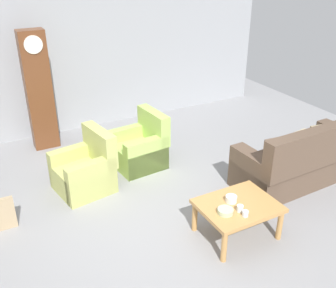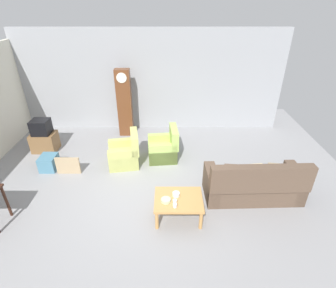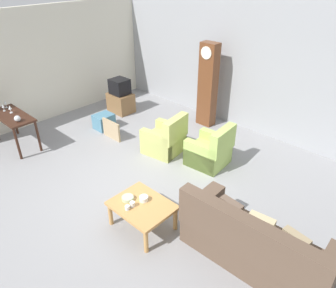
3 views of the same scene
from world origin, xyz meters
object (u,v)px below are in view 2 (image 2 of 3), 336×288
object	(u,v)px
grandfather_clock	(124,103)
bowl_shallow_green	(166,200)
coffee_table_wood	(178,201)
storage_box_blue	(49,163)
cup_blue_rimmed	(175,206)
couch_floral	(253,185)
armchair_olive_far	(164,149)
armchair_olive_near	(125,154)
tv_crt	(41,127)
bowl_white_stacked	(176,194)
cup_white_porcelain	(175,202)
tv_stand_cabinet	(44,142)
framed_picture_leaning	(68,166)

from	to	relation	value
grandfather_clock	bowl_shallow_green	xyz separation A→B (m)	(1.31, -3.80, -0.58)
coffee_table_wood	storage_box_blue	world-z (taller)	coffee_table_wood
cup_blue_rimmed	couch_floral	bearing A→B (deg)	24.83
armchair_olive_far	bowl_shallow_green	distance (m)	2.32
coffee_table_wood	storage_box_blue	bearing A→B (deg)	152.69
armchair_olive_near	bowl_shallow_green	bearing A→B (deg)	-61.49
armchair_olive_near	tv_crt	distance (m)	2.60
bowl_white_stacked	cup_blue_rimmed	bearing A→B (deg)	-95.38
armchair_olive_far	bowl_shallow_green	bearing A→B (deg)	-88.35
armchair_olive_near	tv_crt	bearing A→B (deg)	163.31
bowl_white_stacked	coffee_table_wood	bearing A→B (deg)	-60.89
armchair_olive_near	coffee_table_wood	world-z (taller)	armchair_olive_near
armchair_olive_far	grandfather_clock	bearing A→B (deg)	129.97
cup_white_porcelain	tv_stand_cabinet	bearing A→B (deg)	142.94
grandfather_clock	tv_crt	distance (m)	2.49
couch_floral	armchair_olive_far	size ratio (longest dim) A/B	2.31
framed_picture_leaning	cup_white_porcelain	distance (m)	3.14
couch_floral	grandfather_clock	bearing A→B (deg)	135.82
framed_picture_leaning	armchair_olive_far	bearing A→B (deg)	16.74
tv_stand_cabinet	bowl_shallow_green	size ratio (longest dim) A/B	3.53
armchair_olive_far	grandfather_clock	size ratio (longest dim) A/B	0.43
couch_floral	bowl_white_stacked	distance (m)	1.80
couch_floral	tv_crt	xyz separation A→B (m)	(-5.48, 2.11, 0.40)
armchair_olive_near	bowl_white_stacked	world-z (taller)	armchair_olive_near
armchair_olive_near	tv_stand_cabinet	world-z (taller)	armchair_olive_near
tv_stand_cabinet	framed_picture_leaning	bearing A→B (deg)	-47.91
grandfather_clock	armchair_olive_far	bearing A→B (deg)	-50.03
grandfather_clock	tv_crt	xyz separation A→B (m)	(-2.24, -1.04, -0.32)
tv_stand_cabinet	cup_blue_rimmed	size ratio (longest dim) A/B	9.12
tv_crt	bowl_shallow_green	xyz separation A→B (m)	(3.55, -2.76, -0.26)
framed_picture_leaning	bowl_white_stacked	xyz separation A→B (m)	(2.70, -1.42, 0.27)
storage_box_blue	couch_floral	bearing A→B (deg)	-12.81
framed_picture_leaning	bowl_white_stacked	distance (m)	3.06
armchair_olive_far	coffee_table_wood	size ratio (longest dim) A/B	0.96
cup_white_porcelain	bowl_shallow_green	distance (m)	0.18
armchair_olive_near	cup_blue_rimmed	size ratio (longest dim) A/B	12.34
tv_crt	cup_white_porcelain	distance (m)	4.68
couch_floral	storage_box_blue	xyz separation A→B (m)	(-5.00, 1.14, -0.17)
framed_picture_leaning	bowl_white_stacked	bearing A→B (deg)	-27.84
cup_white_porcelain	bowl_shallow_green	size ratio (longest dim) A/B	0.44
tv_stand_cabinet	bowl_shallow_green	world-z (taller)	tv_stand_cabinet
armchair_olive_near	cup_white_porcelain	xyz separation A→B (m)	(1.27, -2.08, 0.20)
couch_floral	tv_stand_cabinet	bearing A→B (deg)	158.97
grandfather_clock	bowl_white_stacked	distance (m)	3.98
coffee_table_wood	tv_crt	distance (m)	4.67
grandfather_clock	cup_blue_rimmed	world-z (taller)	grandfather_clock
tv_stand_cabinet	grandfather_clock	bearing A→B (deg)	24.90
bowl_white_stacked	bowl_shallow_green	world-z (taller)	bowl_white_stacked
cup_blue_rimmed	bowl_white_stacked	world-z (taller)	bowl_white_stacked
storage_box_blue	grandfather_clock	bearing A→B (deg)	48.90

